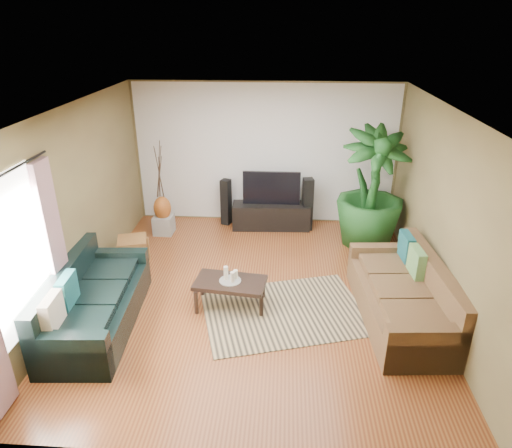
# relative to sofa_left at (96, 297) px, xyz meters

# --- Properties ---
(floor) EXTENTS (5.50, 5.50, 0.00)m
(floor) POSITION_rel_sofa_left_xyz_m (2.01, 0.86, -0.42)
(floor) COLOR brown
(floor) RESTS_ON ground
(ceiling) EXTENTS (5.50, 5.50, 0.00)m
(ceiling) POSITION_rel_sofa_left_xyz_m (2.01, 0.86, 2.28)
(ceiling) COLOR white
(ceiling) RESTS_ON ground
(wall_back) EXTENTS (5.00, 0.00, 5.00)m
(wall_back) POSITION_rel_sofa_left_xyz_m (2.01, 3.61, 0.93)
(wall_back) COLOR olive
(wall_back) RESTS_ON ground
(wall_front) EXTENTS (5.00, 0.00, 5.00)m
(wall_front) POSITION_rel_sofa_left_xyz_m (2.01, -1.89, 0.93)
(wall_front) COLOR olive
(wall_front) RESTS_ON ground
(wall_left) EXTENTS (0.00, 5.50, 5.50)m
(wall_left) POSITION_rel_sofa_left_xyz_m (-0.49, 0.86, 0.92)
(wall_left) COLOR olive
(wall_left) RESTS_ON ground
(wall_right) EXTENTS (0.00, 5.50, 5.50)m
(wall_right) POSITION_rel_sofa_left_xyz_m (4.51, 0.86, 0.92)
(wall_right) COLOR olive
(wall_right) RESTS_ON ground
(backwall_panel) EXTENTS (4.90, 0.00, 4.90)m
(backwall_panel) POSITION_rel_sofa_left_xyz_m (2.01, 3.60, 0.93)
(backwall_panel) COLOR white
(backwall_panel) RESTS_ON ground
(window_pane) EXTENTS (0.00, 1.80, 1.80)m
(window_pane) POSITION_rel_sofa_left_xyz_m (-0.47, -0.74, 0.97)
(window_pane) COLOR white
(window_pane) RESTS_ON ground
(curtain_far) EXTENTS (0.08, 0.35, 2.20)m
(curtain_far) POSITION_rel_sofa_left_xyz_m (-0.42, 0.01, 0.72)
(curtain_far) COLOR gray
(curtain_far) RESTS_ON ground
(sofa_left) EXTENTS (1.06, 2.20, 0.85)m
(sofa_left) POSITION_rel_sofa_left_xyz_m (0.00, 0.00, 0.00)
(sofa_left) COLOR black
(sofa_left) RESTS_ON floor
(sofa_right) EXTENTS (1.14, 2.25, 0.85)m
(sofa_right) POSITION_rel_sofa_left_xyz_m (3.99, 0.41, 0.00)
(sofa_right) COLOR brown
(sofa_right) RESTS_ON floor
(area_rug) EXTENTS (2.53, 2.09, 0.01)m
(area_rug) POSITION_rel_sofa_left_xyz_m (2.45, 0.45, -0.42)
(area_rug) COLOR tan
(area_rug) RESTS_ON floor
(coffee_table) EXTENTS (1.03, 0.65, 0.40)m
(coffee_table) POSITION_rel_sofa_left_xyz_m (1.68, 0.56, -0.23)
(coffee_table) COLOR black
(coffee_table) RESTS_ON floor
(candle_tray) EXTENTS (0.30, 0.30, 0.01)m
(candle_tray) POSITION_rel_sofa_left_xyz_m (1.68, 0.56, -0.02)
(candle_tray) COLOR gray
(candle_tray) RESTS_ON coffee_table
(candle_tall) EXTENTS (0.06, 0.06, 0.20)m
(candle_tall) POSITION_rel_sofa_left_xyz_m (1.62, 0.59, 0.09)
(candle_tall) COLOR silver
(candle_tall) RESTS_ON candle_tray
(candle_mid) EXTENTS (0.06, 0.06, 0.15)m
(candle_mid) POSITION_rel_sofa_left_xyz_m (1.72, 0.52, 0.06)
(candle_mid) COLOR beige
(candle_mid) RESTS_ON candle_tray
(candle_short) EXTENTS (0.06, 0.06, 0.12)m
(candle_short) POSITION_rel_sofa_left_xyz_m (1.75, 0.62, 0.05)
(candle_short) COLOR beige
(candle_short) RESTS_ON candle_tray
(tv_stand) EXTENTS (1.49, 0.50, 0.49)m
(tv_stand) POSITION_rel_sofa_left_xyz_m (2.16, 3.23, -0.18)
(tv_stand) COLOR black
(tv_stand) RESTS_ON floor
(television) EXTENTS (1.08, 0.06, 0.64)m
(television) POSITION_rel_sofa_left_xyz_m (2.16, 3.25, 0.38)
(television) COLOR black
(television) RESTS_ON tv_stand
(speaker_left) EXTENTS (0.22, 0.23, 0.91)m
(speaker_left) POSITION_rel_sofa_left_xyz_m (1.27, 3.36, 0.03)
(speaker_left) COLOR black
(speaker_left) RESTS_ON floor
(speaker_right) EXTENTS (0.22, 0.23, 1.02)m
(speaker_right) POSITION_rel_sofa_left_xyz_m (2.84, 3.21, 0.09)
(speaker_right) COLOR black
(speaker_right) RESTS_ON floor
(potted_plant) EXTENTS (1.43, 1.43, 2.10)m
(potted_plant) POSITION_rel_sofa_left_xyz_m (3.89, 2.65, 0.62)
(potted_plant) COLOR #174519
(potted_plant) RESTS_ON floor
(plant_pot) EXTENTS (0.39, 0.39, 0.30)m
(plant_pot) POSITION_rel_sofa_left_xyz_m (3.89, 2.65, -0.27)
(plant_pot) COLOR black
(plant_pot) RESTS_ON floor
(pedestal) EXTENTS (0.36, 0.36, 0.35)m
(pedestal) POSITION_rel_sofa_left_xyz_m (0.15, 2.84, -0.25)
(pedestal) COLOR gray
(pedestal) RESTS_ON floor
(vase) EXTENTS (0.32, 0.32, 0.45)m
(vase) POSITION_rel_sofa_left_xyz_m (0.15, 2.84, 0.08)
(vase) COLOR #9A4E1C
(vase) RESTS_ON pedestal
(side_table) EXTENTS (0.56, 0.56, 0.48)m
(side_table) POSITION_rel_sofa_left_xyz_m (-0.04, 1.61, -0.19)
(side_table) COLOR #976431
(side_table) RESTS_ON floor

